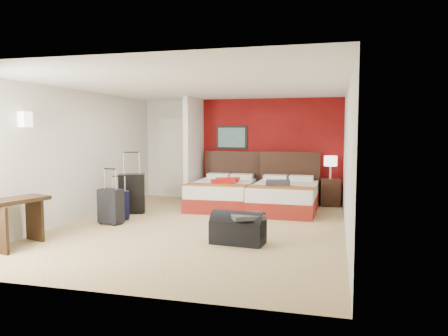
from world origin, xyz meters
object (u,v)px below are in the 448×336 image
(bed_right, at_px, (284,198))
(suitcase_navy, at_px, (119,206))
(table_lamp, at_px, (330,167))
(duffel_bag, at_px, (238,230))
(suitcase_charcoal, at_px, (111,207))
(bed_left, at_px, (222,195))
(red_suitcase_open, at_px, (225,181))
(nightstand, at_px, (330,192))
(suitcase_black, at_px, (132,194))
(desk, at_px, (18,222))

(bed_right, height_order, suitcase_navy, bed_right)
(table_lamp, height_order, duffel_bag, table_lamp)
(suitcase_charcoal, distance_m, suitcase_navy, 0.40)
(table_lamp, bearing_deg, bed_left, -160.48)
(red_suitcase_open, distance_m, nightstand, 2.45)
(suitcase_charcoal, distance_m, duffel_bag, 2.67)
(bed_right, height_order, red_suitcase_open, red_suitcase_open)
(bed_left, distance_m, bed_right, 1.42)
(bed_right, distance_m, suitcase_charcoal, 3.61)
(suitcase_charcoal, bearing_deg, nightstand, 48.18)
(suitcase_black, xyz_separation_m, suitcase_navy, (0.07, -0.68, -0.13))
(bed_right, xyz_separation_m, suitcase_navy, (-2.99, -1.70, -0.02))
(red_suitcase_open, bearing_deg, bed_right, -23.31)
(bed_right, height_order, duffel_bag, bed_right)
(bed_left, bearing_deg, suitcase_charcoal, -126.88)
(bed_right, relative_size, nightstand, 3.10)
(nightstand, xyz_separation_m, suitcase_charcoal, (-3.88, -3.06, 0.00))
(table_lamp, bearing_deg, red_suitcase_open, -157.47)
(bed_right, xyz_separation_m, red_suitcase_open, (-1.31, 0.03, 0.32))
(bed_left, bearing_deg, nightstand, 17.19)
(suitcase_charcoal, relative_size, suitcase_navy, 1.18)
(bed_left, distance_m, duffel_bag, 3.13)
(suitcase_navy, distance_m, desk, 2.19)
(suitcase_navy, relative_size, duffel_bag, 0.66)
(table_lamp, bearing_deg, suitcase_navy, -145.86)
(bed_right, bearing_deg, red_suitcase_open, 179.75)
(duffel_bag, height_order, desk, desk)
(red_suitcase_open, xyz_separation_m, desk, (-2.20, -3.85, -0.25))
(suitcase_charcoal, bearing_deg, table_lamp, 48.18)
(nightstand, height_order, suitcase_black, suitcase_black)
(table_lamp, bearing_deg, suitcase_charcoal, -141.75)
(red_suitcase_open, height_order, suitcase_black, suitcase_black)
(bed_left, xyz_separation_m, nightstand, (2.35, 0.83, 0.03))
(nightstand, distance_m, suitcase_navy, 4.74)
(bed_left, distance_m, suitcase_black, 2.01)
(nightstand, xyz_separation_m, suitcase_navy, (-3.92, -2.66, -0.05))
(nightstand, bearing_deg, table_lamp, 0.00)
(red_suitcase_open, distance_m, table_lamp, 2.45)
(nightstand, distance_m, desk, 6.53)
(table_lamp, xyz_separation_m, suitcase_charcoal, (-3.88, -3.06, -0.57))
(bed_right, bearing_deg, nightstand, 46.92)
(nightstand, xyz_separation_m, duffel_bag, (-1.31, -3.78, -0.11))
(suitcase_navy, xyz_separation_m, duffel_bag, (2.61, -1.12, -0.06))
(bed_right, xyz_separation_m, duffel_bag, (-0.38, -2.82, -0.08))
(suitcase_black, height_order, suitcase_charcoal, suitcase_black)
(bed_right, bearing_deg, table_lamp, 46.92)
(table_lamp, bearing_deg, bed_right, -134.17)
(suitcase_black, distance_m, desk, 2.84)
(bed_left, relative_size, bed_right, 0.98)
(suitcase_charcoal, bearing_deg, bed_right, 45.38)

